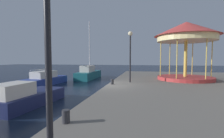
{
  "coord_description": "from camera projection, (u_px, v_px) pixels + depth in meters",
  "views": [
    {
      "loc": [
        2.72,
        -12.17,
        2.74
      ],
      "look_at": [
        -0.34,
        3.47,
        1.75
      ],
      "focal_mm": 26.27,
      "sensor_mm": 36.0,
      "label": 1
    }
  ],
  "objects": [
    {
      "name": "ground_plane",
      "position": [
        108.0,
        94.0,
        12.61
      ],
      "size": [
        120.0,
        120.0,
        0.0
      ],
      "primitive_type": "plane",
      "color": "black"
    },
    {
      "name": "quay_dock",
      "position": [
        206.0,
        93.0,
        11.26
      ],
      "size": [
        13.82,
        26.96,
        0.8
      ],
      "primitive_type": "cube",
      "color": "slate",
      "rests_on": "ground"
    },
    {
      "name": "sailboat_teal",
      "position": [
        89.0,
        74.0,
        22.51
      ],
      "size": [
        1.87,
        6.1,
        7.84
      ],
      "color": "#19606B",
      "rests_on": "ground"
    },
    {
      "name": "motorboat_navy",
      "position": [
        25.0,
        97.0,
        9.44
      ],
      "size": [
        2.3,
        4.68,
        1.46
      ],
      "color": "#19214C",
      "rests_on": "ground"
    },
    {
      "name": "sailboat_blue",
      "position": [
        43.0,
        80.0,
        17.07
      ],
      "size": [
        2.49,
        6.32,
        5.87
      ],
      "color": "navy",
      "rests_on": "ground"
    },
    {
      "name": "carousel",
      "position": [
        186.0,
        37.0,
        14.98
      ],
      "size": [
        5.73,
        5.73,
        5.31
      ],
      "color": "#B23333",
      "rests_on": "quay_dock"
    },
    {
      "name": "lamp_post_mid_promenade",
      "position": [
        130.0,
        47.0,
        13.4
      ],
      "size": [
        0.36,
        0.36,
        4.18
      ],
      "color": "black",
      "rests_on": "quay_dock"
    },
    {
      "name": "bollard_center",
      "position": [
        66.0,
        116.0,
        4.95
      ],
      "size": [
        0.24,
        0.24,
        0.4
      ],
      "primitive_type": "cylinder",
      "color": "#2D2D33",
      "rests_on": "quay_dock"
    },
    {
      "name": "bollard_south",
      "position": [
        112.0,
        82.0,
        12.46
      ],
      "size": [
        0.24,
        0.24,
        0.4
      ],
      "primitive_type": "cylinder",
      "color": "#2D2D33",
      "rests_on": "quay_dock"
    }
  ]
}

